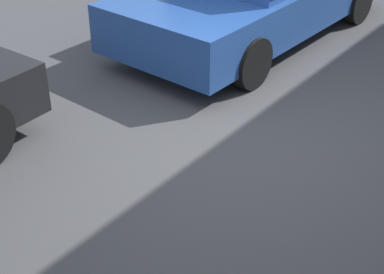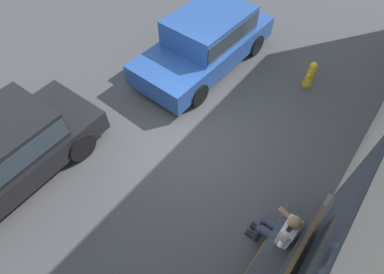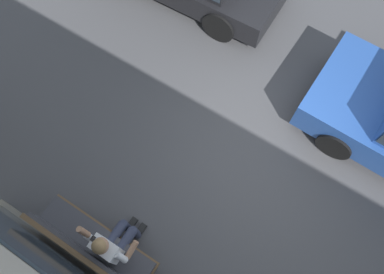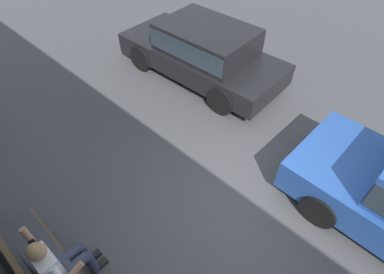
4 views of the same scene
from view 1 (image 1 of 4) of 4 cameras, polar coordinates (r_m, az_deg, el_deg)
ground_plane at (r=5.90m, az=5.44°, el=-0.53°), size 60.00×60.00×0.00m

